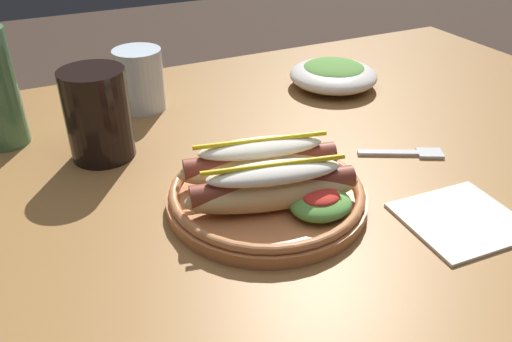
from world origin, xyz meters
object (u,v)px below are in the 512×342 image
fork (408,153)px  soda_cup (98,115)px  side_bowl (333,74)px  hot_dog_plate (269,186)px  napkin (461,220)px  water_cup (140,80)px

fork → soda_cup: 0.44m
fork → side_bowl: 0.27m
hot_dog_plate → soda_cup: size_ratio=1.92×
hot_dog_plate → napkin: (0.19, -0.13, -0.02)m
napkin → water_cup: bearing=117.7°
soda_cup → hot_dog_plate: bearing=-53.6°
side_bowl → water_cup: bearing=170.2°
hot_dog_plate → soda_cup: (-0.16, 0.21, 0.04)m
water_cup → napkin: (0.25, -0.47, -0.05)m
fork → side_bowl: (0.04, 0.26, 0.02)m
hot_dog_plate → fork: hot_dog_plate is taller
fork → soda_cup: (-0.39, 0.19, 0.06)m
hot_dog_plate → napkin: bearing=-34.5°
water_cup → side_bowl: 0.35m
fork → side_bowl: bearing=107.4°
side_bowl → hot_dog_plate: bearing=-134.1°
soda_cup → side_bowl: (0.43, 0.08, -0.04)m
fork → napkin: (-0.05, -0.15, -0.00)m
fork → side_bowl: side_bowl is taller
napkin → fork: bearing=72.3°
hot_dog_plate → side_bowl: hot_dog_plate is taller
hot_dog_plate → soda_cup: 0.26m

